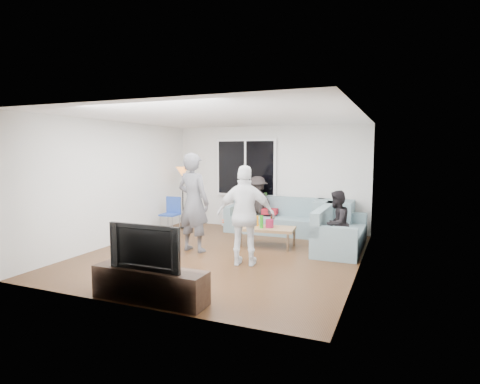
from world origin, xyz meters
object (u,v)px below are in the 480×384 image
at_px(coffee_table, 268,237).
at_px(player_right, 246,216).
at_px(spectator_right, 336,224).
at_px(spectator_back, 257,204).
at_px(television, 149,246).
at_px(sofa_right_section, 341,228).
at_px(side_chair, 170,215).
at_px(floor_lamp, 183,198).
at_px(tv_console, 150,284).
at_px(player_left, 193,202).
at_px(sofa_back_section, 274,215).

height_order(coffee_table, player_right, player_right).
distance_m(spectator_right, spectator_back, 2.70).
distance_m(player_right, television, 2.09).
bearing_deg(sofa_right_section, side_chair, 89.24).
distance_m(floor_lamp, tv_console, 4.98).
bearing_deg(player_right, sofa_right_section, -139.62).
height_order(floor_lamp, spectator_back, floor_lamp).
bearing_deg(floor_lamp, spectator_right, -17.47).
bearing_deg(player_right, television, 62.49).
bearing_deg(spectator_back, sofa_right_section, -7.03).
distance_m(player_left, spectator_right, 2.77).
xyz_separation_m(spectator_right, spectator_back, (-2.16, 1.62, 0.06)).
relative_size(spectator_right, tv_console, 0.78).
bearing_deg(side_chair, television, -61.27).
relative_size(floor_lamp, player_right, 0.90).
height_order(floor_lamp, player_left, player_left).
bearing_deg(coffee_table, tv_console, -98.12).
distance_m(sofa_right_section, tv_console, 4.25).
height_order(side_chair, floor_lamp, floor_lamp).
xyz_separation_m(spectator_right, tv_console, (-1.92, -3.18, -0.40)).
relative_size(player_right, tv_console, 1.09).
bearing_deg(sofa_right_section, player_left, 115.63).
bearing_deg(tv_console, coffee_table, 81.88).
bearing_deg(player_left, spectator_back, -92.79).
bearing_deg(player_left, sofa_back_section, -102.89).
height_order(coffee_table, spectator_back, spectator_back).
relative_size(sofa_back_section, floor_lamp, 1.47).
height_order(coffee_table, floor_lamp, floor_lamp).
bearing_deg(side_chair, sofa_right_section, -1.24).
bearing_deg(sofa_right_section, coffee_table, 103.69).
bearing_deg(tv_console, sofa_back_section, 87.64).
distance_m(coffee_table, television, 3.51).
relative_size(sofa_right_section, side_chair, 2.33).
distance_m(floor_lamp, television, 4.95).
height_order(player_right, spectator_right, player_right).
xyz_separation_m(sofa_back_section, player_left, (-0.94, -2.27, 0.55)).
xyz_separation_m(player_right, spectator_back, (-0.80, 2.79, -0.19)).
bearing_deg(player_left, coffee_table, -133.35).
xyz_separation_m(sofa_back_section, tv_console, (-0.20, -4.77, -0.20)).
bearing_deg(spectator_back, sofa_back_section, 14.20).
bearing_deg(tv_console, spectator_back, 92.83).
relative_size(coffee_table, spectator_back, 0.81).
relative_size(sofa_right_section, television, 1.91).
bearing_deg(player_left, spectator_right, -156.25).
relative_size(sofa_right_section, player_right, 1.15).
xyz_separation_m(player_left, spectator_back, (0.50, 2.30, -0.29)).
height_order(player_right, television, player_right).
bearing_deg(sofa_back_section, tv_console, -92.36).
relative_size(sofa_back_section, television, 2.19).
relative_size(sofa_right_section, spectator_right, 1.60).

